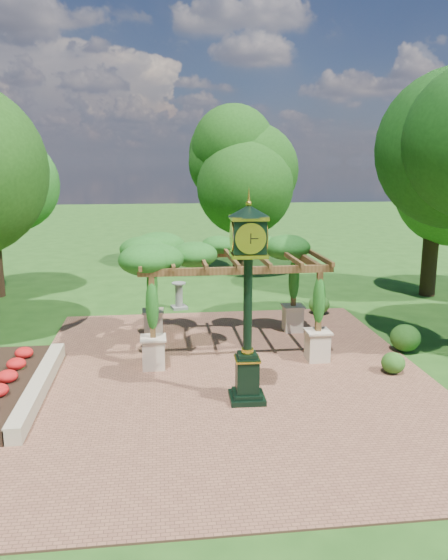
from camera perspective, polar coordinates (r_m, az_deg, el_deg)
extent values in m
plane|color=#1E4714|center=(13.15, 1.31, -11.74)|extent=(120.00, 120.00, 0.00)
cube|color=brown|center=(14.06, 0.73, -10.02)|extent=(10.00, 12.00, 0.04)
cube|color=#C6B793|center=(13.73, -18.72, -10.46)|extent=(0.35, 5.00, 0.40)
cube|color=red|center=(13.95, -22.39, -10.46)|extent=(1.50, 5.00, 0.36)
cube|color=black|center=(12.70, 2.41, -12.17)|extent=(0.81, 0.81, 0.12)
cube|color=black|center=(12.49, 2.43, -9.94)|extent=(0.51, 0.51, 0.89)
cube|color=gold|center=(12.35, 2.45, -8.24)|extent=(0.57, 0.57, 0.04)
cylinder|color=black|center=(11.96, 2.50, -2.47)|extent=(0.20, 0.20, 2.27)
cube|color=black|center=(11.67, 2.57, 4.59)|extent=(0.71, 0.71, 0.69)
cylinder|color=#EBE4C8|center=(11.32, 2.81, 4.35)|extent=(0.59, 0.05, 0.59)
cone|color=black|center=(11.61, 2.60, 7.24)|extent=(0.92, 0.92, 0.25)
sphere|color=gold|center=(11.60, 2.60, 7.97)|extent=(0.14, 0.14, 0.14)
cube|color=beige|center=(14.53, -7.37, -7.59)|extent=(0.58, 0.58, 0.80)
cube|color=brown|center=(14.16, -7.51, -2.78)|extent=(0.14, 0.14, 1.64)
cube|color=beige|center=(15.17, 9.72, -6.82)|extent=(0.58, 0.58, 0.80)
cube|color=brown|center=(14.81, 9.89, -2.19)|extent=(0.14, 0.14, 1.64)
cube|color=beige|center=(17.06, -7.40, -4.58)|extent=(0.58, 0.58, 0.80)
cube|color=brown|center=(16.74, -7.52, -0.44)|extent=(0.14, 0.14, 1.64)
cube|color=beige|center=(17.60, 7.20, -4.04)|extent=(0.58, 0.58, 0.80)
cube|color=brown|center=(17.29, 7.31, -0.02)|extent=(0.14, 0.14, 1.64)
cube|color=brown|center=(14.12, 1.41, 0.98)|extent=(5.14, 0.18, 0.19)
cube|color=brown|center=(16.70, 0.02, 2.75)|extent=(5.14, 0.18, 0.19)
ellipsoid|color=#1C5518|center=(15.37, 0.66, 2.82)|extent=(5.17, 3.24, 0.89)
cube|color=gray|center=(20.38, -4.71, -2.86)|extent=(0.66, 0.66, 0.10)
cylinder|color=gray|center=(20.27, -4.73, -1.63)|extent=(0.33, 0.33, 0.90)
cylinder|color=gray|center=(20.16, -4.75, -0.34)|extent=(0.62, 0.62, 0.05)
ellipsoid|color=#265518|center=(14.77, 17.26, -8.27)|extent=(0.77, 0.77, 0.54)
ellipsoid|color=#214D15|center=(16.51, 18.42, -5.75)|extent=(1.09, 1.09, 0.77)
ellipsoid|color=#316B1F|center=(19.73, 9.91, -2.53)|extent=(0.86, 0.86, 0.67)
cylinder|color=#322314|center=(27.29, 1.64, 4.04)|extent=(0.69, 0.69, 2.90)
ellipsoid|color=#173F0F|center=(27.01, 1.69, 11.92)|extent=(4.26, 4.26, 4.58)
cylinder|color=black|center=(23.57, 20.68, 2.03)|extent=(0.62, 0.62, 2.97)
ellipsoid|color=#28601B|center=(23.25, 21.40, 11.37)|extent=(4.82, 4.82, 4.70)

